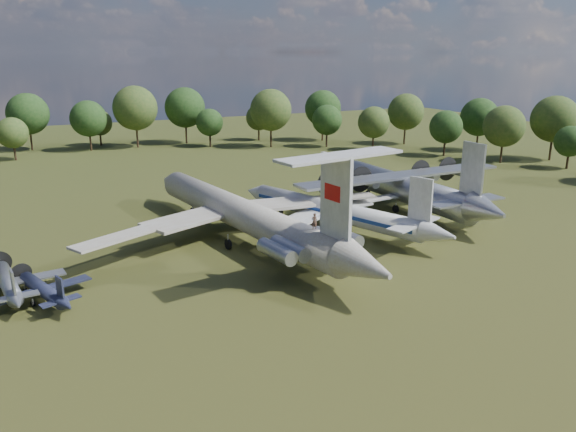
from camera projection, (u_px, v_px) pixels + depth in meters
name	position (u px, v px, depth m)	size (l,w,h in m)	color
ground	(224.00, 252.00, 72.52)	(300.00, 300.00, 0.00)	#263D14
il62_airliner	(242.00, 220.00, 76.44)	(45.69, 59.40, 5.83)	silver
tu104_jet	(333.00, 214.00, 82.00)	(30.69, 40.93, 4.09)	silver
an12_transport	(405.00, 192.00, 91.75)	(38.17, 42.66, 5.61)	#A0A2A7
small_prop_west	(44.00, 293.00, 57.76)	(10.17, 13.87, 2.03)	#161931
small_prop_northwest	(8.00, 286.00, 59.06)	(11.61, 15.83, 2.32)	#9D9FA5
person_on_il62	(314.00, 221.00, 62.47)	(0.67, 0.44, 1.84)	#8D6048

